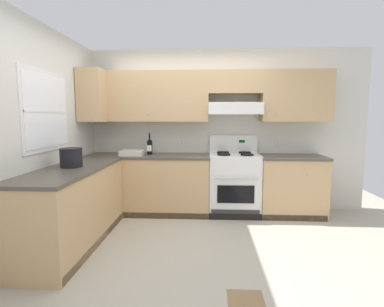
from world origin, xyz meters
TOP-DOWN VIEW (x-y plane):
  - ground_plane at (0.00, 0.00)m, footprint 7.04×7.04m
  - floor_accent_tile at (0.64, -1.01)m, footprint 0.30×0.30m
  - wall_back at (0.40, 1.53)m, footprint 4.68×0.57m
  - wall_left at (-1.59, 0.23)m, footprint 0.47×4.00m
  - counter_back_run at (0.14, 1.24)m, footprint 3.60×0.65m
  - counter_left_run at (-1.24, -0.00)m, footprint 0.63×1.91m
  - stove at (0.72, 1.25)m, footprint 0.76×0.62m
  - wine_bottle at (-0.59, 1.29)m, footprint 0.08×0.08m
  - bowl at (-0.83, 1.16)m, footprint 0.34×0.27m
  - bucket at (-1.26, 0.05)m, footprint 0.26×0.26m

SIDE VIEW (x-z plane):
  - ground_plane at x=0.00m, z-range 0.00..0.00m
  - floor_accent_tile at x=0.64m, z-range 0.00..0.01m
  - counter_back_run at x=0.14m, z-range 0.00..0.91m
  - counter_left_run at x=-1.24m, z-range 0.00..0.91m
  - stove at x=0.72m, z-range -0.12..1.08m
  - bowl at x=-0.83m, z-range 0.90..0.97m
  - bucket at x=-1.26m, z-range 0.92..1.14m
  - wine_bottle at x=-0.59m, z-range 0.87..1.21m
  - wall_left at x=-1.59m, z-range 0.07..2.62m
  - wall_back at x=0.40m, z-range 0.20..2.75m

